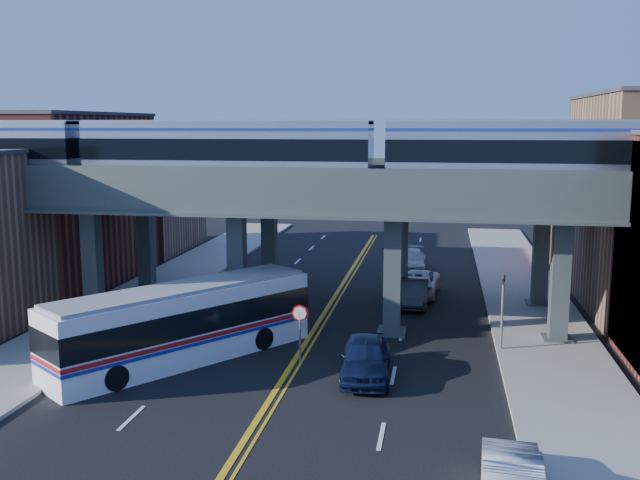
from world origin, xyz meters
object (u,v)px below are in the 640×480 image
at_px(car_lane_a, 366,357).
at_px(car_parked_curb, 511,477).
at_px(traffic_signal, 503,304).
at_px(car_lane_d, 411,260).
at_px(stop_sign, 300,324).
at_px(car_lane_c, 418,284).
at_px(car_lane_b, 414,292).
at_px(transit_bus, 183,324).
at_px(transit_train, 228,150).

distance_m(car_lane_a, car_parked_curb, 10.56).
height_order(traffic_signal, car_lane_d, traffic_signal).
height_order(car_lane_a, car_parked_curb, car_lane_a).
height_order(stop_sign, car_lane_a, stop_sign).
xyz_separation_m(traffic_signal, car_parked_curb, (-0.79, -13.66, -1.53)).
distance_m(car_lane_a, car_lane_c, 14.91).
distance_m(traffic_signal, car_parked_curb, 13.77).
xyz_separation_m(car_lane_c, car_parked_curb, (3.42, -24.10, 0.05)).
relative_size(stop_sign, car_lane_d, 0.51).
distance_m(car_lane_b, car_parked_curb, 22.02).
height_order(transit_bus, car_lane_d, transit_bus).
bearing_deg(car_lane_b, car_lane_d, 93.74).
bearing_deg(car_lane_a, car_parked_curb, -65.50).
distance_m(transit_train, car_lane_a, 13.04).
relative_size(car_lane_b, car_lane_d, 0.90).
relative_size(stop_sign, car_lane_a, 0.53).
distance_m(car_lane_a, car_lane_b, 12.54).
bearing_deg(car_lane_c, car_lane_d, 100.21).
xyz_separation_m(stop_sign, traffic_signal, (8.90, 3.00, 0.54)).
relative_size(stop_sign, car_parked_curb, 0.56).
relative_size(transit_train, car_lane_a, 9.01).
distance_m(stop_sign, car_lane_b, 12.01).
bearing_deg(transit_bus, car_lane_d, 13.47).
distance_m(car_lane_b, car_lane_c, 2.38).
distance_m(car_lane_c, car_lane_d, 7.57).
bearing_deg(stop_sign, car_lane_a, -24.13).
height_order(car_lane_c, car_lane_d, car_lane_d).
xyz_separation_m(car_lane_b, car_parked_curb, (3.56, -21.73, 0.02)).
bearing_deg(car_lane_c, car_parked_curb, -77.34).
xyz_separation_m(transit_bus, car_lane_d, (9.14, 21.55, -0.92)).
relative_size(car_lane_a, car_lane_d, 0.97).
bearing_deg(transit_bus, car_lane_b, -3.48).
bearing_deg(transit_train, car_lane_b, 33.33).
bearing_deg(car_lane_d, car_lane_b, -87.48).
xyz_separation_m(transit_bus, car_lane_a, (8.26, -0.81, -0.81)).
bearing_deg(traffic_signal, car_lane_c, 111.94).
xyz_separation_m(stop_sign, car_parked_curb, (8.11, -10.66, -0.99)).
bearing_deg(car_lane_b, traffic_signal, -61.47).
distance_m(stop_sign, car_parked_curb, 13.43).
height_order(stop_sign, car_lane_c, stop_sign).
bearing_deg(traffic_signal, car_lane_a, -143.09).
relative_size(transit_bus, car_lane_d, 2.30).
relative_size(car_lane_d, car_parked_curb, 1.09).
xyz_separation_m(stop_sign, car_lane_d, (3.95, 20.98, -1.02)).
bearing_deg(transit_train, car_lane_a, -39.46).
height_order(transit_train, traffic_signal, transit_train).
distance_m(transit_bus, car_lane_b, 15.21).
height_order(transit_bus, car_lane_a, transit_bus).
xyz_separation_m(transit_train, car_lane_a, (7.75, -6.38, -8.33)).
distance_m(stop_sign, traffic_signal, 9.41).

